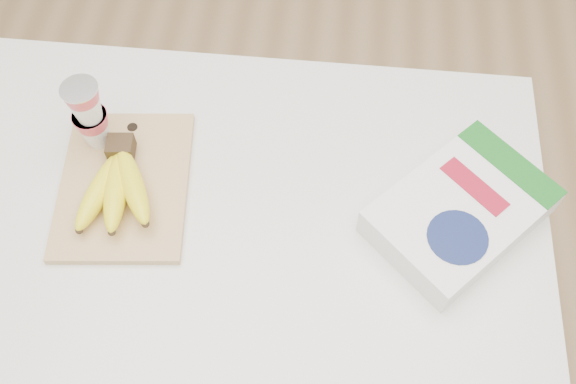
% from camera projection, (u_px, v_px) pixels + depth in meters
% --- Properties ---
extents(room, '(4.00, 4.00, 4.00)m').
position_uv_depth(room, '(193.00, 17.00, 0.75)').
color(room, tan).
rests_on(room, ground).
extents(table, '(1.16, 0.77, 0.87)m').
position_uv_depth(table, '(241.00, 304.00, 1.53)').
color(table, silver).
rests_on(table, ground).
extents(cutting_board, '(0.26, 0.34, 0.02)m').
position_uv_depth(cutting_board, '(125.00, 184.00, 1.18)').
color(cutting_board, tan).
rests_on(cutting_board, table).
extents(bananas, '(0.16, 0.21, 0.07)m').
position_uv_depth(bananas, '(117.00, 185.00, 1.14)').
color(bananas, '#382816').
rests_on(bananas, cutting_board).
extents(yogurt_stack, '(0.07, 0.07, 0.16)m').
position_uv_depth(yogurt_stack, '(89.00, 114.00, 1.15)').
color(yogurt_stack, white).
rests_on(yogurt_stack, cutting_board).
extents(cereal_box, '(0.36, 0.36, 0.07)m').
position_uv_depth(cereal_box, '(460.00, 211.00, 1.12)').
color(cereal_box, white).
rests_on(cereal_box, table).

